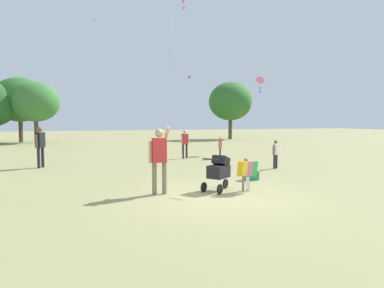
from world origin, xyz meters
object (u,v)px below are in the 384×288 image
Objects in this scene: person_couple_left at (220,146)px; child_with_butterfly_kite at (246,171)px; kite_orange_delta at (260,81)px; person_sitting_far at (276,152)px; person_kid_running at (40,144)px; cooler_box at (251,175)px; person_adult_flyer at (159,155)px; stroller at (219,170)px; person_red_shirt at (185,142)px.

child_with_butterfly_kite is at bearing -108.64° from person_couple_left.
child_with_butterfly_kite is at bearing -122.19° from kite_orange_delta.
person_sitting_far is at bearing -80.17° from person_couple_left.
person_kid_running is 9.01m from cooler_box.
person_adult_flyer is at bearing 169.77° from child_with_butterfly_kite.
stroller is (1.73, -0.12, -0.48)m from person_adult_flyer.
stroller is 0.59× the size of person_kid_running.
person_sitting_far is 9.98m from person_kid_running.
person_sitting_far is at bearing 41.59° from cooler_box.
person_adult_flyer is (-2.43, 0.44, 0.51)m from child_with_butterfly_kite.
cooler_box is (-5.45, -8.74, -4.34)m from kite_orange_delta.
person_kid_running reaches higher than child_with_butterfly_kite.
person_sitting_far is 0.68× the size of person_kid_running.
kite_orange_delta is 10.73× the size of cooler_box.
stroller is at bearing -3.90° from person_adult_flyer.
person_kid_running is at bearing 130.62° from child_with_butterfly_kite.
person_kid_running is (-6.05, 7.05, 0.46)m from child_with_butterfly_kite.
kite_orange_delta reaches higher than person_couple_left.
stroller is at bearing 155.55° from child_with_butterfly_kite.
kite_orange_delta is (8.92, 9.86, 3.44)m from person_adult_flyer.
stroller is 2.33× the size of cooler_box.
stroller reaches higher than cooler_box.
person_couple_left is at bearing 4.16° from person_kid_running.
kite_orange_delta reaches higher than cooler_box.
kite_orange_delta is at bearing 54.22° from stroller.
person_couple_left is (-0.71, 4.11, -0.03)m from person_sitting_far.
child_with_butterfly_kite is 8.10m from person_couple_left.
cooler_box is at bearing 17.90° from person_adult_flyer.
person_adult_flyer is 1.63× the size of person_couple_left.
person_kid_running reaches higher than person_sitting_far.
kite_orange_delta is 11.18m from cooler_box.
person_red_shirt is (1.53, 7.99, 0.30)m from stroller.
person_adult_flyer is 4.18× the size of cooler_box.
person_couple_left is at bearing -19.71° from person_red_shirt.
person_red_shirt is 0.87× the size of person_kid_running.
child_with_butterfly_kite is 12.80m from kite_orange_delta.
person_kid_running is (-5.34, 6.73, 0.43)m from stroller.
person_sitting_far is at bearing 47.23° from child_with_butterfly_kite.
child_with_butterfly_kite is 2.52m from person_adult_flyer.
child_with_butterfly_kite is 4.86m from person_sitting_far.
child_with_butterfly_kite is 0.62× the size of person_red_shirt.
person_adult_flyer reaches higher than cooler_box.
person_red_shirt reaches higher than person_sitting_far.
stroller is 2.18m from cooler_box.
person_sitting_far is (5.73, 3.13, -0.38)m from person_adult_flyer.
kite_orange_delta reaches higher than person_sitting_far.
stroller is (-0.71, 0.32, 0.03)m from child_with_butterfly_kite.
cooler_box is at bearing -104.23° from person_couple_left.
person_red_shirt is at bearing 79.14° from stroller.
person_red_shirt reaches higher than child_with_butterfly_kite.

